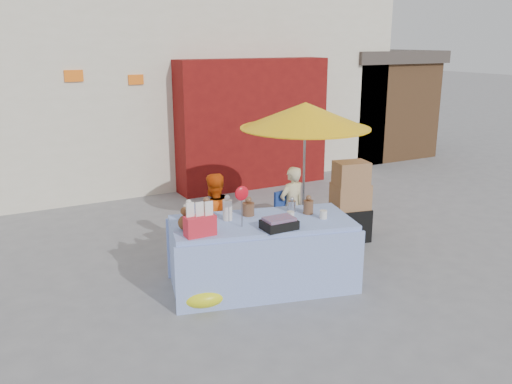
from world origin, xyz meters
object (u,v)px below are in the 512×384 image
chair_left (218,247)px  box_stack (350,204)px  vendor_beige (292,207)px  chair_right (296,232)px  market_table (261,253)px  vendor_orange (214,218)px  umbrella (305,116)px

chair_left → box_stack: box_stack is taller
vendor_beige → box_stack: 0.93m
vendor_beige → box_stack: size_ratio=0.98×
chair_left → chair_right: same height
market_table → box_stack: market_table is taller
chair_right → vendor_beige: size_ratio=0.71×
chair_right → vendor_beige: (0.00, 0.13, 0.35)m
vendor_beige → box_stack: bearing=156.6°
chair_left → vendor_beige: bearing=-4.1°
market_table → chair_left: (-0.19, 0.86, -0.18)m
chair_right → box_stack: box_stack is taller
market_table → vendor_beige: market_table is taller
market_table → vendor_orange: 1.03m
vendor_beige → umbrella: 1.33m
chair_right → market_table: bearing=-151.3°
vendor_orange → vendor_beige: vendor_orange is taller
market_table → box_stack: 2.12m
chair_left → vendor_orange: vendor_orange is taller
vendor_orange → chair_right: bearing=163.6°
chair_right → vendor_orange: 1.31m
market_table → umbrella: 2.29m
market_table → vendor_orange: size_ratio=1.94×
chair_left → chair_right: 1.25m
vendor_orange → vendor_beige: size_ratio=1.04×
chair_left → vendor_orange: bearing=78.5°
market_table → chair_left: bearing=117.2°
umbrella → vendor_orange: bearing=-174.5°
market_table → chair_right: (1.06, 0.86, -0.18)m
vendor_orange → box_stack: vendor_orange is taller
market_table → chair_left: market_table is taller
chair_right → vendor_orange: vendor_orange is taller
vendor_beige → box_stack: (0.90, -0.21, -0.04)m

